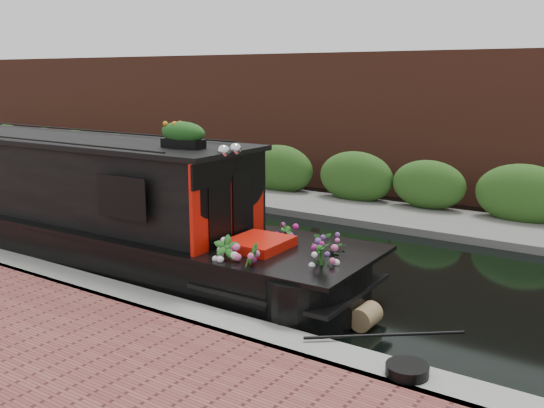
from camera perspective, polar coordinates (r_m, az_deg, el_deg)
The scene contains 8 objects.
ground at distance 12.01m, azimuth -3.82°, elevation -4.31°, with size 80.00×80.00×0.00m, color black.
near_bank_coping at distance 9.77m, azimuth -15.97°, elevation -8.70°, with size 40.00×0.60×0.50m, color gray.
far_bank_path at distance 15.42m, azimuth 5.83°, elevation -0.63°, with size 40.00×2.40×0.34m, color #62615E.
far_hedge at distance 16.20m, azimuth 7.36°, elevation -0.04°, with size 40.00×1.10×2.80m, color #2C551C.
far_brick_wall at distance 18.06m, azimuth 10.39°, elevation 1.12°, with size 40.00×1.00×8.00m, color brown.
narrowboat at distance 12.44m, azimuth -19.51°, elevation -0.31°, with size 12.43×2.51×2.89m.
rope_fender at distance 8.49m, azimuth 8.83°, elevation -10.41°, with size 0.32×0.32×0.42m, color olive.
coiled_mooring_rope at distance 6.85m, azimuth 12.61°, elevation -14.99°, with size 0.46×0.46×0.12m, color black.
Camera 1 is at (7.13, -9.05, 3.40)m, focal length 40.00 mm.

